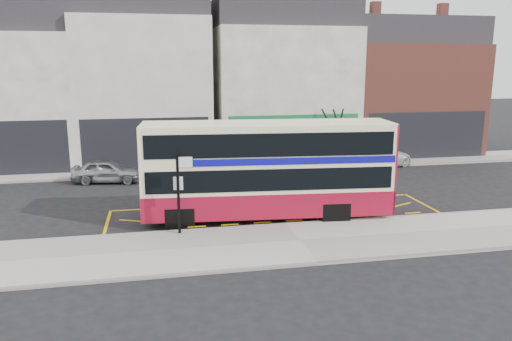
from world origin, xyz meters
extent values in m
plane|color=black|center=(0.00, 0.00, 0.00)|extent=(120.00, 120.00, 0.00)
cube|color=#A8A49F|center=(0.00, -2.30, 0.07)|extent=(40.00, 4.00, 0.15)
cube|color=gray|center=(0.00, -0.38, 0.07)|extent=(40.00, 0.15, 0.15)
cube|color=#A8A49F|center=(0.00, 11.00, 0.07)|extent=(50.00, 3.00, 0.15)
cube|color=white|center=(-13.50, 15.00, 4.00)|extent=(8.00, 8.00, 8.00)
cube|color=#28262B|center=(-13.50, 15.00, 8.90)|extent=(8.00, 7.20, 1.80)
cube|color=black|center=(-13.50, 11.04, 1.40)|extent=(5.60, 0.04, 2.00)
cube|color=white|center=(-5.50, 15.00, 4.50)|extent=(8.00, 8.00, 9.00)
cube|color=#28262B|center=(-5.50, 15.00, 9.90)|extent=(8.00, 7.20, 1.80)
cube|color=black|center=(-5.50, 11.02, 1.60)|extent=(7.36, 0.06, 3.20)
cube|color=black|center=(-5.50, 11.04, 1.40)|extent=(5.60, 0.04, 2.00)
cube|color=white|center=(3.50, 15.00, 4.25)|extent=(9.00, 8.00, 8.50)
cube|color=#28262B|center=(3.50, 15.00, 9.40)|extent=(9.00, 7.20, 1.80)
cube|color=#14703D|center=(3.50, 11.02, 1.60)|extent=(8.28, 0.06, 3.20)
cube|color=black|center=(3.50, 11.04, 1.40)|extent=(6.30, 0.04, 2.00)
cube|color=#9E4D3F|center=(12.50, 15.00, 3.75)|extent=(9.00, 8.00, 7.50)
cube|color=#28262B|center=(12.50, 15.00, 8.40)|extent=(9.00, 7.20, 1.80)
cube|color=#9E4D3F|center=(9.80, 14.00, 9.70)|extent=(0.60, 0.60, 1.20)
cube|color=#9E4D3F|center=(14.75, 14.00, 9.70)|extent=(0.60, 0.60, 1.20)
cube|color=black|center=(12.50, 11.02, 1.60)|extent=(8.28, 0.06, 3.20)
cube|color=black|center=(12.50, 11.04, 1.40)|extent=(6.30, 0.04, 2.00)
cube|color=#FFF7C2|center=(-0.50, 0.84, 2.17)|extent=(10.20, 3.14, 3.70)
cube|color=maroon|center=(-0.50, 0.84, 0.82)|extent=(10.24, 3.18, 1.00)
cube|color=maroon|center=(4.48, 0.41, 2.17)|extent=(0.26, 2.32, 3.70)
cube|color=black|center=(-0.50, 0.84, 1.92)|extent=(9.81, 3.16, 0.87)
cube|color=black|center=(-0.50, 0.84, 3.29)|extent=(9.81, 3.16, 0.91)
cube|color=#0E0D94|center=(0.41, 0.76, 2.65)|extent=(8.20, 3.02, 0.27)
cube|color=black|center=(-5.48, 1.27, 1.69)|extent=(0.24, 2.10, 1.46)
cube|color=black|center=(-5.48, 1.27, 3.29)|extent=(0.24, 2.10, 0.91)
cube|color=black|center=(-5.47, 1.27, 2.56)|extent=(0.19, 1.60, 0.32)
cube|color=#FFF7C2|center=(-0.50, 0.84, 3.97)|extent=(10.19, 3.05, 0.11)
cylinder|color=black|center=(-4.13, 0.13, 0.46)|extent=(0.93, 0.33, 0.91)
cylinder|color=black|center=(-3.96, 2.16, 0.46)|extent=(0.93, 0.33, 0.91)
cylinder|color=black|center=(2.05, -0.41, 0.46)|extent=(0.93, 0.33, 0.91)
cylinder|color=black|center=(2.23, 1.63, 0.46)|extent=(0.93, 0.33, 0.91)
cube|color=black|center=(-4.19, -0.69, 1.64)|extent=(0.11, 0.11, 2.99)
cube|color=white|center=(-3.89, -0.73, 2.84)|extent=(0.54, 0.11, 0.44)
cube|color=white|center=(-4.18, -0.64, 2.04)|extent=(0.35, 0.08, 0.50)
imported|color=#999A9E|center=(-7.58, 8.75, 0.63)|extent=(3.87, 2.03, 1.26)
imported|color=#393C40|center=(-2.06, 8.86, 0.64)|extent=(4.08, 2.19, 1.28)
imported|color=white|center=(8.46, 9.60, 0.68)|extent=(5.07, 3.32, 1.37)
cylinder|color=black|center=(5.87, 10.94, 0.84)|extent=(0.24, 0.24, 1.68)
camera|label=1|loc=(-4.87, -18.58, 6.41)|focal=35.00mm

